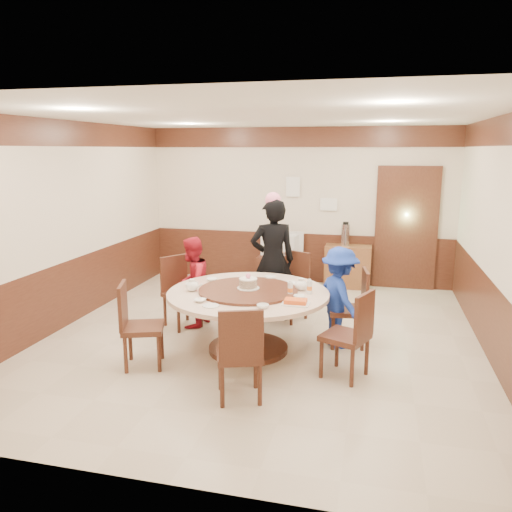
% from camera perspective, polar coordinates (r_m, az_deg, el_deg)
% --- Properties ---
extents(room, '(6.00, 6.04, 2.84)m').
position_cam_1_polar(room, '(6.30, 0.72, -0.12)').
color(room, beige).
rests_on(room, ground).
extents(banquet_table, '(1.93, 1.93, 0.78)m').
position_cam_1_polar(banquet_table, '(6.03, -0.90, -6.05)').
color(banquet_table, '#452115').
rests_on(banquet_table, ground).
extents(chair_0, '(0.51, 0.50, 0.97)m').
position_cam_1_polar(chair_0, '(6.39, 10.52, -7.37)').
color(chair_0, '#452115').
rests_on(chair_0, ground).
extents(chair_1, '(0.59, 0.59, 0.97)m').
position_cam_1_polar(chair_1, '(7.23, 3.86, -4.87)').
color(chair_1, '#452115').
rests_on(chair_1, ground).
extents(chair_2, '(0.62, 0.62, 0.97)m').
position_cam_1_polar(chair_2, '(7.01, -8.47, -5.52)').
color(chair_2, '#452115').
rests_on(chair_2, ground).
extents(chair_3, '(0.57, 0.56, 0.97)m').
position_cam_1_polar(chair_3, '(5.84, -12.93, -9.37)').
color(chair_3, '#452115').
rests_on(chair_3, ground).
extents(chair_4, '(0.56, 0.57, 0.97)m').
position_cam_1_polar(chair_4, '(5.00, -1.88, -12.85)').
color(chair_4, '#452115').
rests_on(chair_4, ground).
extents(chair_5, '(0.58, 0.58, 0.97)m').
position_cam_1_polar(chair_5, '(5.52, 10.30, -10.54)').
color(chair_5, '#452115').
rests_on(chair_5, ground).
extents(person_standing, '(0.75, 0.63, 1.75)m').
position_cam_1_polar(person_standing, '(7.05, 1.91, -0.52)').
color(person_standing, black).
rests_on(person_standing, ground).
extents(person_red, '(0.56, 0.67, 1.25)m').
position_cam_1_polar(person_red, '(6.90, -7.31, -3.00)').
color(person_red, '#A71624').
rests_on(person_red, ground).
extents(person_blue, '(0.85, 0.94, 1.26)m').
position_cam_1_polar(person_blue, '(6.22, 9.52, -4.72)').
color(person_blue, '#18349E').
rests_on(person_blue, ground).
extents(birthday_cake, '(0.27, 0.27, 0.19)m').
position_cam_1_polar(birthday_cake, '(5.97, -0.90, -3.13)').
color(birthday_cake, white).
rests_on(birthday_cake, banquet_table).
extents(teapot_left, '(0.17, 0.15, 0.13)m').
position_cam_1_polar(teapot_left, '(6.02, -7.30, -3.43)').
color(teapot_left, white).
rests_on(teapot_left, banquet_table).
extents(teapot_right, '(0.17, 0.15, 0.13)m').
position_cam_1_polar(teapot_right, '(6.03, 5.18, -3.36)').
color(teapot_right, white).
rests_on(teapot_right, banquet_table).
extents(bowl_0, '(0.14, 0.14, 0.04)m').
position_cam_1_polar(bowl_0, '(6.46, -5.04, -2.69)').
color(bowl_0, white).
rests_on(bowl_0, banquet_table).
extents(bowl_1, '(0.13, 0.13, 0.04)m').
position_cam_1_polar(bowl_1, '(5.35, 0.79, -5.77)').
color(bowl_1, white).
rests_on(bowl_1, banquet_table).
extents(bowl_2, '(0.13, 0.13, 0.03)m').
position_cam_1_polar(bowl_2, '(5.60, -6.41, -5.07)').
color(bowl_2, white).
rests_on(bowl_2, banquet_table).
extents(bowl_3, '(0.13, 0.13, 0.04)m').
position_cam_1_polar(bowl_3, '(5.69, 4.96, -4.70)').
color(bowl_3, white).
rests_on(bowl_3, banquet_table).
extents(bowl_4, '(0.15, 0.15, 0.04)m').
position_cam_1_polar(bowl_4, '(6.25, -7.32, -3.25)').
color(bowl_4, white).
rests_on(bowl_4, banquet_table).
extents(bowl_5, '(0.15, 0.15, 0.05)m').
position_cam_1_polar(bowl_5, '(6.49, 1.63, -2.52)').
color(bowl_5, white).
rests_on(bowl_5, banquet_table).
extents(saucer_near, '(0.18, 0.18, 0.01)m').
position_cam_1_polar(saucer_near, '(5.44, -5.20, -5.68)').
color(saucer_near, white).
rests_on(saucer_near, banquet_table).
extents(saucer_far, '(0.18, 0.18, 0.01)m').
position_cam_1_polar(saucer_far, '(6.35, 4.17, -3.05)').
color(saucer_far, white).
rests_on(saucer_far, banquet_table).
extents(shrimp_platter, '(0.30, 0.20, 0.06)m').
position_cam_1_polar(shrimp_platter, '(5.48, 4.55, -5.29)').
color(shrimp_platter, white).
rests_on(shrimp_platter, banquet_table).
extents(bottle_0, '(0.06, 0.06, 0.16)m').
position_cam_1_polar(bottle_0, '(5.78, 3.94, -3.80)').
color(bottle_0, white).
rests_on(bottle_0, banquet_table).
extents(bottle_1, '(0.06, 0.06, 0.16)m').
position_cam_1_polar(bottle_1, '(5.88, 6.13, -3.57)').
color(bottle_1, white).
rests_on(bottle_1, banquet_table).
extents(tv_stand, '(0.85, 0.45, 0.50)m').
position_cam_1_polar(tv_stand, '(9.15, 2.92, -1.59)').
color(tv_stand, '#452115').
rests_on(tv_stand, ground).
extents(television, '(0.79, 0.20, 0.45)m').
position_cam_1_polar(television, '(9.05, 2.95, 1.34)').
color(television, gray).
rests_on(television, tv_stand).
extents(side_cabinet, '(0.80, 0.40, 0.75)m').
position_cam_1_polar(side_cabinet, '(9.01, 10.43, -1.17)').
color(side_cabinet, brown).
rests_on(side_cabinet, ground).
extents(thermos, '(0.15, 0.15, 0.38)m').
position_cam_1_polar(thermos, '(8.90, 10.18, 2.39)').
color(thermos, silver).
rests_on(thermos, side_cabinet).
extents(notice_left, '(0.25, 0.00, 0.35)m').
position_cam_1_polar(notice_left, '(9.09, 4.24, 7.89)').
color(notice_left, white).
rests_on(notice_left, room).
extents(notice_right, '(0.30, 0.00, 0.22)m').
position_cam_1_polar(notice_right, '(9.03, 8.30, 5.86)').
color(notice_right, white).
rests_on(notice_right, room).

